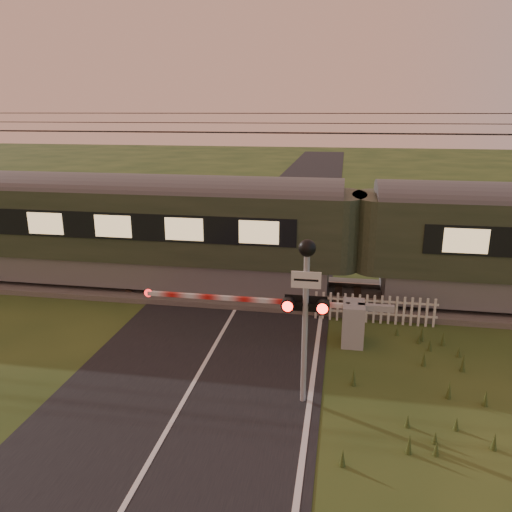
% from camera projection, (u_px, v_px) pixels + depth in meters
% --- Properties ---
extents(ground, '(160.00, 160.00, 0.00)m').
position_uv_depth(ground, '(190.00, 390.00, 11.49)').
color(ground, '#223A16').
rests_on(ground, ground).
extents(road, '(6.00, 140.00, 0.03)m').
position_uv_depth(road, '(188.00, 395.00, 11.26)').
color(road, black).
rests_on(road, ground).
extents(track_bed, '(140.00, 3.40, 0.39)m').
position_uv_depth(track_bed, '(245.00, 291.00, 17.61)').
color(track_bed, '#47423D').
rests_on(track_bed, ground).
extents(overhead_wires, '(120.00, 0.62, 0.62)m').
position_uv_depth(overhead_wires, '(244.00, 125.00, 16.03)').
color(overhead_wires, black).
rests_on(overhead_wires, ground).
extents(train, '(40.26, 2.78, 3.75)m').
position_uv_depth(train, '(357.00, 238.00, 16.39)').
color(train, slate).
rests_on(train, ground).
extents(boom_gate, '(7.07, 0.90, 1.20)m').
position_uv_depth(boom_gate, '(341.00, 320.00, 13.68)').
color(boom_gate, gray).
rests_on(boom_gate, ground).
extents(crossing_signal, '(0.94, 0.37, 3.69)m').
position_uv_depth(crossing_signal, '(306.00, 293.00, 10.34)').
color(crossing_signal, gray).
rests_on(crossing_signal, ground).
extents(picket_fence, '(3.70, 0.07, 0.89)m').
position_uv_depth(picket_fence, '(374.00, 309.00, 14.99)').
color(picket_fence, silver).
rests_on(picket_fence, ground).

